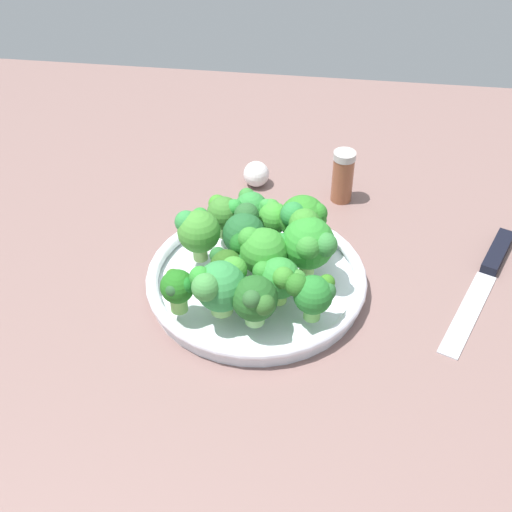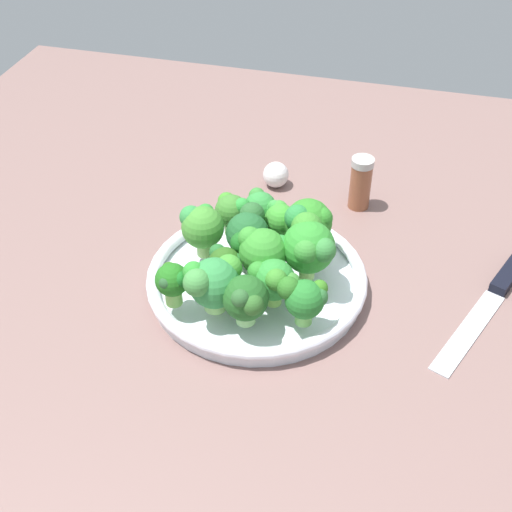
% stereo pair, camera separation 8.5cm
% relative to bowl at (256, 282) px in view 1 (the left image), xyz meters
% --- Properties ---
extents(ground_plane, '(1.30, 1.30, 0.03)m').
position_rel_bowl_xyz_m(ground_plane, '(0.02, -0.00, -0.03)').
color(ground_plane, '#7C5E59').
extents(bowl, '(0.29, 0.29, 0.03)m').
position_rel_bowl_xyz_m(bowl, '(0.00, 0.00, 0.00)').
color(bowl, white).
rests_on(bowl, ground_plane).
extents(broccoli_floret_0, '(0.07, 0.06, 0.07)m').
position_rel_bowl_xyz_m(broccoli_floret_0, '(-0.01, 0.01, 0.06)').
color(broccoli_floret_0, '#82C35A').
rests_on(broccoli_floret_0, bowl).
extents(broccoli_floret_1, '(0.07, 0.08, 0.08)m').
position_rel_bowl_xyz_m(broccoli_floret_1, '(-0.07, -0.01, 0.07)').
color(broccoli_floret_1, '#9ACD65').
rests_on(broccoli_floret_1, bowl).
extents(broccoli_floret_2, '(0.06, 0.05, 0.06)m').
position_rel_bowl_xyz_m(broccoli_floret_2, '(-0.08, 0.07, 0.05)').
color(broccoli_floret_2, '#76C358').
rests_on(broccoli_floret_2, bowl).
extents(broccoli_floret_3, '(0.07, 0.07, 0.07)m').
position_rel_bowl_xyz_m(broccoli_floret_3, '(0.03, 0.07, 0.06)').
color(broccoli_floret_3, '#90C669').
rests_on(broccoli_floret_3, bowl).
extents(broccoli_floret_4, '(0.05, 0.05, 0.06)m').
position_rel_bowl_xyz_m(broccoli_floret_4, '(0.05, -0.08, 0.05)').
color(broccoli_floret_4, '#9BD274').
rests_on(broccoli_floret_4, bowl).
extents(broccoli_floret_5, '(0.07, 0.05, 0.06)m').
position_rel_bowl_xyz_m(broccoli_floret_5, '(-0.04, 0.05, 0.05)').
color(broccoli_floret_5, '#89C452').
rests_on(broccoli_floret_5, bowl).
extents(broccoli_floret_6, '(0.04, 0.04, 0.06)m').
position_rel_bowl_xyz_m(broccoli_floret_6, '(0.08, 0.08, 0.05)').
color(broccoli_floret_6, '#7AB752').
rests_on(broccoli_floret_6, bowl).
extents(broccoli_floret_7, '(0.05, 0.04, 0.05)m').
position_rel_bowl_xyz_m(broccoli_floret_7, '(0.03, 0.03, 0.05)').
color(broccoli_floret_7, '#9CC76A').
rests_on(broccoli_floret_7, bowl).
extents(broccoli_floret_8, '(0.06, 0.06, 0.08)m').
position_rel_bowl_xyz_m(broccoli_floret_8, '(-0.05, -0.06, 0.06)').
color(broccoli_floret_8, '#96C566').
rests_on(broccoli_floret_8, bowl).
extents(broccoli_floret_9, '(0.06, 0.08, 0.07)m').
position_rel_bowl_xyz_m(broccoli_floret_9, '(0.02, -0.03, 0.06)').
color(broccoli_floret_9, '#9DCD71').
rests_on(broccoli_floret_9, bowl).
extents(broccoli_floret_10, '(0.06, 0.06, 0.07)m').
position_rel_bowl_xyz_m(broccoli_floret_10, '(-0.01, 0.09, 0.05)').
color(broccoli_floret_10, '#90CB74').
rests_on(broccoli_floret_10, bowl).
extents(broccoli_floret_11, '(0.06, 0.06, 0.07)m').
position_rel_bowl_xyz_m(broccoli_floret_11, '(0.08, -0.02, 0.06)').
color(broccoli_floret_11, '#8EBD61').
rests_on(broccoli_floret_11, bowl).
extents(broccoli_floret_12, '(0.05, 0.05, 0.06)m').
position_rel_bowl_xyz_m(broccoli_floret_12, '(0.02, -0.10, 0.05)').
color(broccoli_floret_12, '#92CF69').
rests_on(broccoli_floret_12, bowl).
extents(broccoli_floret_13, '(0.04, 0.05, 0.06)m').
position_rel_bowl_xyz_m(broccoli_floret_13, '(-0.01, -0.08, 0.05)').
color(broccoli_floret_13, '#82C85A').
rests_on(broccoli_floret_13, bowl).
extents(knife, '(0.12, 0.25, 0.01)m').
position_rel_bowl_xyz_m(knife, '(-0.31, -0.07, -0.01)').
color(knife, silver).
rests_on(knife, ground_plane).
extents(garlic_bulb, '(0.04, 0.04, 0.04)m').
position_rel_bowl_xyz_m(garlic_bulb, '(0.03, -0.25, 0.01)').
color(garlic_bulb, silver).
rests_on(garlic_bulb, ground_plane).
extents(pepper_shaker, '(0.03, 0.03, 0.08)m').
position_rel_bowl_xyz_m(pepper_shaker, '(-0.10, -0.23, 0.03)').
color(pepper_shaker, brown).
rests_on(pepper_shaker, ground_plane).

